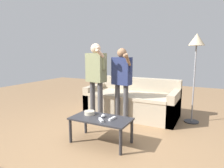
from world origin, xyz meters
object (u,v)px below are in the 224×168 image
at_px(coffee_table, 101,121).
at_px(snack_bowl, 90,113).
at_px(game_remote_wand_far, 112,119).
at_px(player_left, 96,73).
at_px(player_center, 122,77).
at_px(game_remote_nunchuk, 103,116).
at_px(couch, 132,102).
at_px(floor_lamp, 196,48).
at_px(game_remote_wand_near, 101,120).

bearing_deg(coffee_table, snack_bowl, 166.55).
bearing_deg(game_remote_wand_far, player_left, 133.73).
bearing_deg(player_center, game_remote_nunchuk, -83.44).
distance_m(game_remote_nunchuk, player_left, 1.08).
xyz_separation_m(couch, player_center, (-0.02, -0.53, 0.62)).
bearing_deg(coffee_table, game_remote_wand_far, 2.71).
height_order(snack_bowl, player_center, player_center).
bearing_deg(game_remote_wand_far, floor_lamp, 58.82).
bearing_deg(player_center, couch, 87.87).
bearing_deg(couch, snack_bowl, -96.78).
bearing_deg(game_remote_wand_near, game_remote_wand_far, 47.38).
relative_size(player_left, game_remote_wand_far, 9.45).
distance_m(snack_bowl, game_remote_wand_far, 0.43).
relative_size(coffee_table, game_remote_wand_far, 5.59).
xyz_separation_m(player_center, game_remote_wand_near, (0.16, -1.07, -0.50)).
xyz_separation_m(player_left, game_remote_wand_near, (0.63, -0.90, -0.56)).
bearing_deg(game_remote_wand_far, player_center, 106.16).
distance_m(coffee_table, game_remote_wand_far, 0.20).
relative_size(player_center, game_remote_wand_near, 11.04).
distance_m(couch, player_center, 0.81).
height_order(couch, player_left, player_left).
relative_size(couch, player_left, 1.26).
bearing_deg(snack_bowl, game_remote_nunchuk, -3.15).
xyz_separation_m(couch, player_left, (-0.49, -0.70, 0.67)).
bearing_deg(game_remote_wand_far, game_remote_nunchuk, 168.49).
xyz_separation_m(floor_lamp, player_center, (-1.23, -0.64, -0.54)).
bearing_deg(floor_lamp, game_remote_nunchuk, -126.03).
bearing_deg(player_left, game_remote_wand_far, -46.27).
xyz_separation_m(game_remote_nunchuk, floor_lamp, (1.13, 1.55, 1.03)).
bearing_deg(coffee_table, game_remote_wand_near, -58.92).
relative_size(couch, game_remote_wand_near, 14.78).
xyz_separation_m(game_remote_nunchuk, game_remote_wand_near, (0.05, -0.16, -0.01)).
relative_size(couch, player_center, 1.34).
height_order(game_remote_nunchuk, floor_lamp, floor_lamp).
distance_m(snack_bowl, player_left, 0.96).
height_order(snack_bowl, floor_lamp, floor_lamp).
distance_m(couch, floor_lamp, 1.68).
distance_m(player_left, player_center, 0.50).
relative_size(coffee_table, snack_bowl, 5.65).
bearing_deg(snack_bowl, game_remote_wand_far, -6.52).
relative_size(coffee_table, floor_lamp, 0.53).
relative_size(game_remote_wand_near, game_remote_wand_far, 0.81).
distance_m(player_center, game_remote_wand_near, 1.19).
bearing_deg(player_center, coffee_table, -84.65).
bearing_deg(game_remote_wand_near, floor_lamp, 57.87).
height_order(floor_lamp, game_remote_wand_near, floor_lamp).
bearing_deg(floor_lamp, player_left, -154.48).
bearing_deg(coffee_table, couch, 92.68).
bearing_deg(game_remote_wand_near, player_left, 124.86).
relative_size(game_remote_nunchuk, player_left, 0.06).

